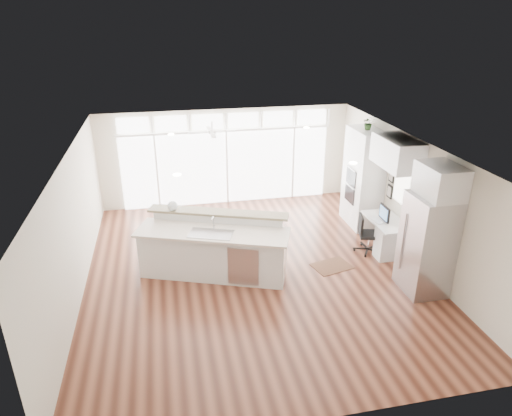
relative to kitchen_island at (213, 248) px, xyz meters
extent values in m
cube|color=#441F15|center=(0.88, -0.03, -0.63)|extent=(7.00, 8.00, 0.02)
cube|color=white|center=(0.88, -0.03, 2.08)|extent=(7.00, 8.00, 0.02)
cube|color=beige|center=(0.88, 3.97, 0.73)|extent=(7.00, 0.04, 2.70)
cube|color=beige|center=(0.88, -4.03, 0.73)|extent=(7.00, 0.04, 2.70)
cube|color=beige|center=(-2.62, -0.03, 0.73)|extent=(0.04, 8.00, 2.70)
cube|color=beige|center=(4.38, -0.03, 0.73)|extent=(0.04, 8.00, 2.70)
cube|color=white|center=(0.88, 3.91, 0.43)|extent=(5.80, 0.06, 2.08)
cube|color=white|center=(0.88, 3.91, 1.76)|extent=(5.90, 0.06, 0.40)
cube|color=white|center=(4.34, 0.27, 0.93)|extent=(0.04, 0.85, 0.85)
cube|color=white|center=(0.38, 2.77, 1.86)|extent=(1.16, 1.16, 0.32)
cube|color=white|center=(0.88, 0.17, 2.06)|extent=(3.40, 3.00, 0.02)
cube|color=silver|center=(4.05, 1.77, 0.63)|extent=(0.64, 1.20, 2.50)
cube|color=silver|center=(4.01, 0.27, -0.24)|extent=(0.72, 1.30, 0.76)
cube|color=silver|center=(4.05, 0.27, 1.73)|extent=(0.64, 1.30, 0.64)
cube|color=#AEAEB3|center=(3.99, -1.38, 0.38)|extent=(0.76, 0.90, 2.00)
cube|color=silver|center=(4.05, -1.38, 1.68)|extent=(0.64, 0.90, 0.60)
cube|color=black|center=(4.34, 0.89, 0.78)|extent=(0.06, 0.22, 0.80)
cube|color=silver|center=(0.00, 0.00, 0.00)|extent=(3.34, 2.21, 1.24)
cube|color=black|center=(2.56, -0.20, -0.62)|extent=(0.93, 0.77, 0.01)
cube|color=black|center=(3.61, 0.27, -0.17)|extent=(0.56, 0.53, 0.89)
sphere|color=silver|center=(-0.75, 0.71, 0.73)|extent=(0.26, 0.26, 0.22)
cube|color=black|center=(3.93, 0.27, 0.33)|extent=(0.09, 0.46, 0.38)
cube|color=silver|center=(3.76, 0.27, 0.15)|extent=(0.16, 0.35, 0.02)
imported|color=#2E5123|center=(4.05, 1.77, 2.00)|extent=(0.33, 0.36, 0.25)
camera|label=1|loc=(-0.83, -8.32, 4.51)|focal=32.00mm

